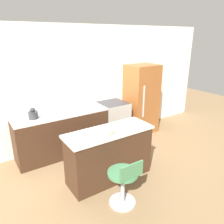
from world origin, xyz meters
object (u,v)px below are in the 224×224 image
at_px(oven_range, 113,121).
at_px(kettle, 33,114).
at_px(stool_chair, 124,182).
at_px(mixing_bowl, 75,108).
at_px(refrigerator, 141,99).

xyz_separation_m(oven_range, kettle, (-1.80, -0.03, 0.54)).
xyz_separation_m(stool_chair, mixing_bowl, (0.14, 1.88, 0.57)).
bearing_deg(oven_range, stool_chair, -119.70).
xyz_separation_m(refrigerator, stool_chair, (-1.95, -1.91, -0.47)).
bearing_deg(mixing_bowl, kettle, 180.00).
bearing_deg(stool_chair, mixing_bowl, 85.83).
bearing_deg(oven_range, refrigerator, -0.27).
bearing_deg(kettle, mixing_bowl, 0.00).
height_order(stool_chair, kettle, kettle).
xyz_separation_m(oven_range, stool_chair, (-1.09, -1.91, -0.07)).
relative_size(refrigerator, mixing_bowl, 7.31).
relative_size(oven_range, refrigerator, 0.53).
distance_m(oven_range, stool_chair, 2.20).
height_order(refrigerator, kettle, refrigerator).
distance_m(refrigerator, mixing_bowl, 1.81).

